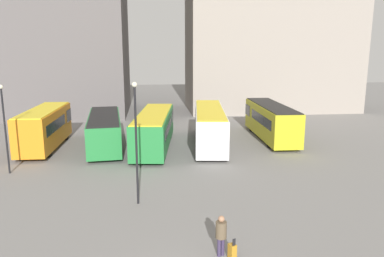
{
  "coord_description": "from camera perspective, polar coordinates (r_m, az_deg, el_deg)",
  "views": [
    {
      "loc": [
        -1.13,
        -10.73,
        8.26
      ],
      "look_at": [
        1.98,
        16.93,
        2.38
      ],
      "focal_mm": 35.0,
      "sensor_mm": 36.0,
      "label": 1
    }
  ],
  "objects": [
    {
      "name": "building_block_right",
      "position": [
        53.63,
        12.0,
        14.61
      ],
      "size": [
        22.63,
        10.47,
        21.99
      ],
      "color": "gray",
      "rests_on": "ground_plane"
    },
    {
      "name": "bus_0",
      "position": [
        34.16,
        -21.52,
        0.21
      ],
      "size": [
        2.6,
        9.17,
        3.35
      ],
      "rotation": [
        0.0,
        0.0,
        1.55
      ],
      "color": "orange",
      "rests_on": "ground_plane"
    },
    {
      "name": "bus_1",
      "position": [
        33.05,
        -13.17,
        -0.15
      ],
      "size": [
        3.63,
        10.61,
        2.78
      ],
      "rotation": [
        0.0,
        0.0,
        1.67
      ],
      "color": "#237A38",
      "rests_on": "ground_plane"
    },
    {
      "name": "bus_2",
      "position": [
        32.07,
        -5.78,
        -0.01
      ],
      "size": [
        3.96,
        11.42,
        3.03
      ],
      "rotation": [
        0.0,
        0.0,
        1.45
      ],
      "color": "#237A38",
      "rests_on": "ground_plane"
    },
    {
      "name": "bus_3",
      "position": [
        33.01,
        2.68,
        0.54
      ],
      "size": [
        3.83,
        11.86,
        3.21
      ],
      "rotation": [
        0.0,
        0.0,
        1.45
      ],
      "color": "silver",
      "rests_on": "ground_plane"
    },
    {
      "name": "bus_4",
      "position": [
        36.01,
        11.9,
        1.26
      ],
      "size": [
        2.81,
        10.61,
        3.22
      ],
      "rotation": [
        0.0,
        0.0,
        1.54
      ],
      "color": "gold",
      "rests_on": "ground_plane"
    },
    {
      "name": "traveler",
      "position": [
        15.71,
        4.46,
        -15.47
      ],
      "size": [
        0.58,
        0.58,
        1.74
      ],
      "rotation": [
        0.0,
        0.0,
        1.96
      ],
      "color": "#382D4C",
      "rests_on": "ground_plane"
    },
    {
      "name": "suitcase",
      "position": [
        15.84,
        6.15,
        -18.15
      ],
      "size": [
        0.35,
        0.38,
        0.94
      ],
      "rotation": [
        0.0,
        0.0,
        1.96
      ],
      "color": "#B27A1E",
      "rests_on": "ground_plane"
    },
    {
      "name": "lamp_post_0",
      "position": [
        19.91,
        -8.52,
        -1.02
      ],
      "size": [
        0.28,
        0.28,
        6.64
      ],
      "color": "black",
      "rests_on": "ground_plane"
    },
    {
      "name": "lamp_post_1",
      "position": [
        27.72,
        -26.67,
        0.82
      ],
      "size": [
        0.28,
        0.28,
        6.03
      ],
      "color": "black",
      "rests_on": "ground_plane"
    }
  ]
}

